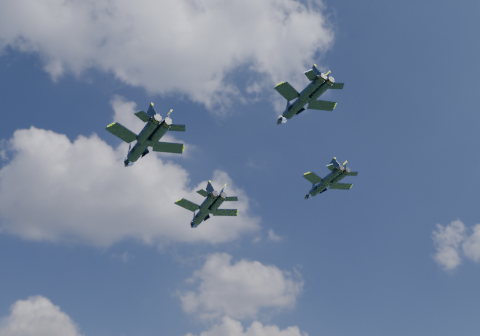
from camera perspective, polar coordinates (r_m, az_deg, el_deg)
name	(u,v)px	position (r m, az deg, el deg)	size (l,w,h in m)	color
jet_lead	(202,214)	(112.83, -4.08, -4.94)	(13.36, 18.06, 4.25)	black
jet_left	(139,148)	(90.78, -10.69, 2.09)	(12.64, 17.43, 4.15)	black
jet_right	(320,187)	(104.35, 8.53, -2.01)	(10.26, 14.16, 3.35)	black
jet_slot	(296,106)	(83.53, 6.01, 6.59)	(10.19, 14.11, 3.35)	black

